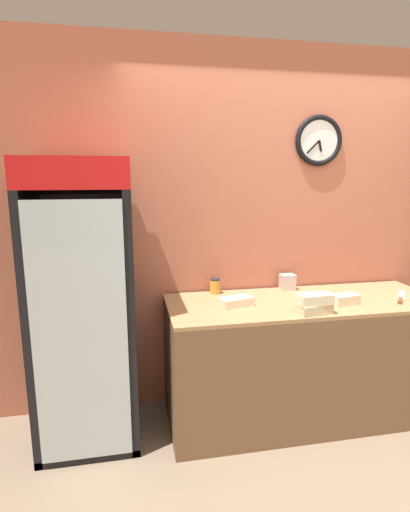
% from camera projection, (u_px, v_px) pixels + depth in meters
% --- Properties ---
extents(ground_plane, '(14.00, 14.00, 0.00)m').
position_uv_depth(ground_plane, '(369.00, 510.00, 2.14)').
color(ground_plane, '#7A6651').
extents(wall_back, '(5.20, 0.10, 2.70)m').
position_uv_depth(wall_back, '(286.00, 228.00, 3.12)').
color(wall_back, '#B7664C').
rests_on(wall_back, ground_plane).
extents(prep_counter, '(1.95, 0.70, 0.89)m').
position_uv_depth(prep_counter, '(302.00, 358.00, 2.92)').
color(prep_counter, brown).
rests_on(prep_counter, ground_plane).
extents(beverage_cooler, '(0.64, 0.62, 1.86)m').
position_uv_depth(beverage_cooler, '(85.00, 293.00, 2.60)').
color(beverage_cooler, black).
rests_on(beverage_cooler, ground_plane).
extents(sandwich_stack_bottom, '(0.23, 0.14, 0.07)m').
position_uv_depth(sandwich_stack_bottom, '(314.00, 309.00, 2.55)').
color(sandwich_stack_bottom, beige).
rests_on(sandwich_stack_bottom, prep_counter).
extents(sandwich_stack_middle, '(0.23, 0.12, 0.07)m').
position_uv_depth(sandwich_stack_middle, '(315.00, 299.00, 2.53)').
color(sandwich_stack_middle, beige).
rests_on(sandwich_stack_middle, sandwich_stack_bottom).
extents(sandwich_flat_left, '(0.25, 0.16, 0.06)m').
position_uv_depth(sandwich_flat_left, '(236.00, 302.00, 2.70)').
color(sandwich_flat_left, beige).
rests_on(sandwich_flat_left, prep_counter).
extents(sandwich_flat_right, '(0.20, 0.13, 0.07)m').
position_uv_depth(sandwich_flat_right, '(345.00, 299.00, 2.74)').
color(sandwich_flat_right, beige).
rests_on(sandwich_flat_right, prep_counter).
extents(chefs_knife, '(0.26, 0.31, 0.02)m').
position_uv_depth(chefs_knife, '(401.00, 298.00, 2.85)').
color(chefs_knife, silver).
rests_on(chefs_knife, prep_counter).
extents(condiment_jar, '(0.08, 0.08, 0.12)m').
position_uv_depth(condiment_jar, '(215.00, 286.00, 2.98)').
color(condiment_jar, gold).
rests_on(condiment_jar, prep_counter).
extents(napkin_dispenser, '(0.11, 0.09, 0.12)m').
position_uv_depth(napkin_dispenser, '(287.00, 282.00, 3.08)').
color(napkin_dispenser, '#B7B2AD').
rests_on(napkin_dispenser, prep_counter).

